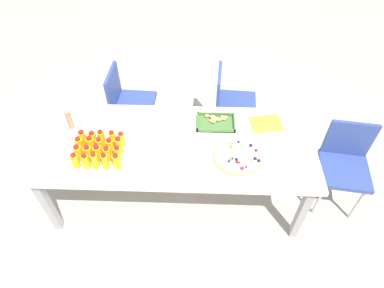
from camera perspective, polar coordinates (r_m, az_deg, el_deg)
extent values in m
plane|color=#B2A899|center=(3.25, -2.43, -8.72)|extent=(12.00, 12.00, 0.00)
cube|color=silver|center=(2.68, -2.91, -0.12)|extent=(2.21, 0.88, 0.04)
cube|color=#99999E|center=(3.01, -23.22, -9.47)|extent=(0.06, 0.06, 0.70)
cube|color=#99999E|center=(2.87, 18.06, -10.98)|extent=(0.06, 0.06, 0.70)
cube|color=#99999E|center=(3.41, -19.64, 0.60)|extent=(0.06, 0.06, 0.70)
cube|color=#99999E|center=(3.29, 15.86, -0.28)|extent=(0.06, 0.06, 0.70)
cube|color=#33478C|center=(3.13, 24.36, -4.11)|extent=(0.45, 0.45, 0.04)
cube|color=#33478C|center=(3.12, 24.99, 0.71)|extent=(0.38, 0.08, 0.38)
cylinder|color=silver|center=(3.27, 26.07, -9.23)|extent=(0.02, 0.02, 0.41)
cylinder|color=silver|center=(3.17, 20.60, -8.82)|extent=(0.02, 0.02, 0.41)
cylinder|color=silver|center=(3.46, 25.29, -4.84)|extent=(0.02, 0.02, 0.41)
cylinder|color=silver|center=(3.36, 20.15, -4.32)|extent=(0.02, 0.02, 0.41)
cube|color=#33478C|center=(3.49, -9.70, 6.65)|extent=(0.42, 0.42, 0.04)
cube|color=#33478C|center=(3.42, -13.16, 9.14)|extent=(0.05, 0.38, 0.38)
cylinder|color=silver|center=(3.73, -6.35, 5.33)|extent=(0.02, 0.02, 0.41)
cylinder|color=silver|center=(3.51, -7.17, 1.81)|extent=(0.02, 0.02, 0.41)
cylinder|color=silver|center=(3.80, -11.13, 5.53)|extent=(0.02, 0.02, 0.41)
cylinder|color=silver|center=(3.58, -12.20, 2.09)|extent=(0.02, 0.02, 0.41)
cube|color=#33478C|center=(3.47, 7.42, 6.66)|extent=(0.43, 0.43, 0.04)
cube|color=#33478C|center=(3.34, 4.54, 9.36)|extent=(0.06, 0.38, 0.38)
cylinder|color=silver|center=(3.76, 9.54, 5.23)|extent=(0.02, 0.02, 0.41)
cylinder|color=silver|center=(3.53, 9.59, 1.74)|extent=(0.02, 0.02, 0.41)
cylinder|color=silver|center=(3.74, 4.65, 5.62)|extent=(0.02, 0.02, 0.41)
cylinder|color=silver|center=(3.51, 4.40, 2.14)|extent=(0.02, 0.02, 0.41)
cylinder|color=#F9AD14|center=(2.60, -19.09, -2.73)|extent=(0.06, 0.06, 0.12)
cylinder|color=red|center=(2.56, -19.45, -1.77)|extent=(0.04, 0.04, 0.02)
cylinder|color=#F9AD14|center=(2.58, -17.49, -2.88)|extent=(0.05, 0.05, 0.12)
cylinder|color=red|center=(2.53, -17.83, -1.91)|extent=(0.04, 0.04, 0.02)
cylinder|color=#F9AF14|center=(2.55, -16.05, -2.78)|extent=(0.05, 0.05, 0.13)
cylinder|color=red|center=(2.50, -16.40, -1.69)|extent=(0.03, 0.03, 0.02)
cylinder|color=#FAAB14|center=(2.53, -14.44, -2.92)|extent=(0.05, 0.05, 0.13)
cylinder|color=red|center=(2.47, -14.76, -1.84)|extent=(0.03, 0.03, 0.02)
cylinder|color=#FAAE14|center=(2.52, -12.60, -2.93)|extent=(0.06, 0.06, 0.12)
cylinder|color=red|center=(2.46, -12.85, -1.91)|extent=(0.04, 0.04, 0.02)
cylinder|color=#F9AF14|center=(2.65, -18.64, -1.46)|extent=(0.06, 0.06, 0.12)
cylinder|color=red|center=(2.60, -19.00, -0.45)|extent=(0.04, 0.04, 0.02)
cylinder|color=#F9AB14|center=(2.62, -17.10, -1.55)|extent=(0.06, 0.06, 0.12)
cylinder|color=red|center=(2.57, -17.44, -0.53)|extent=(0.04, 0.04, 0.02)
cylinder|color=#FAAC14|center=(2.60, -15.60, -1.50)|extent=(0.06, 0.06, 0.12)
cylinder|color=red|center=(2.55, -15.91, -0.49)|extent=(0.04, 0.04, 0.02)
cylinder|color=#FAAC14|center=(2.58, -14.08, -1.73)|extent=(0.06, 0.06, 0.12)
cylinder|color=red|center=(2.53, -14.36, -0.74)|extent=(0.04, 0.04, 0.02)
cylinder|color=#FAAB14|center=(2.56, -12.38, -1.63)|extent=(0.06, 0.06, 0.12)
cylinder|color=red|center=(2.51, -12.63, -0.62)|extent=(0.04, 0.04, 0.02)
cylinder|color=#F9AC14|center=(2.69, -18.42, -0.23)|extent=(0.06, 0.06, 0.13)
cylinder|color=red|center=(2.64, -18.79, 0.83)|extent=(0.04, 0.04, 0.02)
cylinder|color=#F8AD14|center=(2.67, -16.68, -0.13)|extent=(0.06, 0.06, 0.13)
cylinder|color=red|center=(2.62, -17.02, 0.95)|extent=(0.04, 0.04, 0.02)
cylinder|color=#F9AD14|center=(2.65, -15.24, -0.27)|extent=(0.05, 0.05, 0.12)
cylinder|color=red|center=(2.60, -15.54, 0.76)|extent=(0.03, 0.03, 0.02)
cylinder|color=#F9AE14|center=(2.62, -13.63, -0.41)|extent=(0.06, 0.06, 0.12)
cylinder|color=red|center=(2.58, -13.90, 0.62)|extent=(0.04, 0.04, 0.02)
cylinder|color=#F9AE14|center=(2.61, -12.20, -0.25)|extent=(0.06, 0.06, 0.13)
cylinder|color=red|center=(2.56, -12.46, 0.88)|extent=(0.04, 0.04, 0.02)
cylinder|color=#F9AB14|center=(2.74, -17.92, 0.88)|extent=(0.06, 0.06, 0.13)
cylinder|color=red|center=(2.69, -18.27, 1.93)|extent=(0.04, 0.04, 0.02)
cylinder|color=#F9AD14|center=(2.72, -16.35, 0.82)|extent=(0.06, 0.06, 0.12)
cylinder|color=red|center=(2.67, -16.65, 1.79)|extent=(0.04, 0.04, 0.02)
cylinder|color=#F9AB14|center=(2.70, -15.00, 0.95)|extent=(0.06, 0.06, 0.13)
cylinder|color=red|center=(2.65, -15.30, 2.02)|extent=(0.04, 0.04, 0.02)
cylinder|color=#FAAD14|center=(2.68, -13.23, 0.89)|extent=(0.05, 0.05, 0.12)
cylinder|color=red|center=(2.63, -13.49, 1.92)|extent=(0.03, 0.03, 0.02)
cylinder|color=#FAAB14|center=(2.66, -11.76, 0.74)|extent=(0.05, 0.05, 0.12)
cylinder|color=red|center=(2.61, -11.98, 1.74)|extent=(0.03, 0.03, 0.02)
cylinder|color=tan|center=(2.58, 7.70, -2.07)|extent=(0.37, 0.37, 0.02)
cylinder|color=white|center=(2.57, 7.73, -1.90)|extent=(0.34, 0.34, 0.01)
sphere|color=#66B238|center=(2.52, 6.48, -2.57)|extent=(0.02, 0.02, 0.02)
sphere|color=#66B238|center=(2.63, 8.45, -0.22)|extent=(0.02, 0.02, 0.02)
sphere|color=#66B238|center=(2.60, 6.61, -0.60)|extent=(0.02, 0.02, 0.02)
sphere|color=#1E1947|center=(2.51, 6.27, -2.92)|extent=(0.02, 0.02, 0.02)
sphere|color=red|center=(2.61, 6.61, -0.56)|extent=(0.02, 0.02, 0.02)
sphere|color=#1E1947|center=(2.55, 11.24, -2.78)|extent=(0.03, 0.03, 0.03)
sphere|color=#1E1947|center=(2.51, 7.94, -3.12)|extent=(0.02, 0.02, 0.02)
sphere|color=#1E1947|center=(2.64, 9.92, -0.22)|extent=(0.03, 0.03, 0.03)
sphere|color=#1E1947|center=(2.53, 6.81, -2.45)|extent=(0.02, 0.02, 0.02)
sphere|color=#1E1947|center=(2.55, 10.63, -2.42)|extent=(0.03, 0.03, 0.03)
sphere|color=red|center=(2.48, 8.47, -4.07)|extent=(0.03, 0.03, 0.03)
sphere|color=#66B238|center=(2.52, 6.43, -2.69)|extent=(0.02, 0.02, 0.02)
sphere|color=#66B238|center=(2.61, 6.67, -0.35)|extent=(0.02, 0.02, 0.02)
sphere|color=#66B238|center=(2.54, 9.97, -2.74)|extent=(0.02, 0.02, 0.02)
sphere|color=red|center=(2.61, 10.79, -1.05)|extent=(0.03, 0.03, 0.03)
sphere|color=#66B238|center=(2.63, 6.45, 0.11)|extent=(0.02, 0.02, 0.02)
sphere|color=#1E1947|center=(2.65, 7.88, 0.29)|extent=(0.02, 0.02, 0.02)
sphere|color=red|center=(2.51, 7.65, -3.05)|extent=(0.02, 0.02, 0.02)
sphere|color=red|center=(2.50, 9.16, -3.82)|extent=(0.02, 0.02, 0.02)
sphere|color=#1E1947|center=(2.53, 7.53, -2.60)|extent=(0.03, 0.03, 0.03)
cube|color=#477238|center=(2.81, 4.04, 3.47)|extent=(0.32, 0.21, 0.01)
cube|color=#477238|center=(2.73, 4.08, 2.25)|extent=(0.32, 0.01, 0.03)
cube|color=#477238|center=(2.87, 4.03, 5.01)|extent=(0.32, 0.01, 0.03)
cube|color=#477238|center=(2.80, 0.94, 3.75)|extent=(0.01, 0.21, 0.03)
cube|color=#477238|center=(2.81, 7.15, 3.57)|extent=(0.01, 0.21, 0.03)
ellipsoid|color=tan|center=(2.85, 5.18, 4.60)|extent=(0.04, 0.03, 0.03)
ellipsoid|color=tan|center=(2.85, 5.70, 4.53)|extent=(0.04, 0.03, 0.03)
ellipsoid|color=tan|center=(2.86, 5.42, 4.60)|extent=(0.03, 0.02, 0.02)
ellipsoid|color=tan|center=(2.83, 3.64, 4.40)|extent=(0.05, 0.03, 0.03)
ellipsoid|color=tan|center=(2.85, 2.57, 4.79)|extent=(0.05, 0.03, 0.03)
ellipsoid|color=tan|center=(2.84, 5.38, 4.27)|extent=(0.04, 0.03, 0.02)
ellipsoid|color=tan|center=(2.80, 3.61, 3.81)|extent=(0.05, 0.03, 0.03)
ellipsoid|color=tan|center=(2.83, 4.05, 4.23)|extent=(0.05, 0.03, 0.03)
ellipsoid|color=tan|center=(2.85, 3.53, 4.65)|extent=(0.05, 0.04, 0.03)
ellipsoid|color=tan|center=(2.81, 3.26, 3.95)|extent=(0.04, 0.03, 0.02)
ellipsoid|color=tan|center=(2.82, 4.50, 4.16)|extent=(0.05, 0.04, 0.03)
cylinder|color=silver|center=(2.67, -3.34, 0.35)|extent=(0.22, 0.22, 0.00)
cylinder|color=silver|center=(2.66, -3.34, 0.42)|extent=(0.22, 0.22, 0.00)
cylinder|color=silver|center=(2.66, -3.35, 0.49)|extent=(0.22, 0.22, 0.00)
cylinder|color=silver|center=(2.66, -3.35, 0.57)|extent=(0.22, 0.22, 0.00)
cylinder|color=silver|center=(2.65, -3.36, 0.64)|extent=(0.22, 0.22, 0.00)
cylinder|color=silver|center=(2.65, -3.36, 0.71)|extent=(0.22, 0.22, 0.00)
cube|color=white|center=(2.48, -5.54, -4.51)|extent=(0.15, 0.15, 0.02)
cylinder|color=#9E7A56|center=(2.89, -20.00, 3.86)|extent=(0.04, 0.04, 0.17)
cube|color=yellow|center=(2.87, 12.45, 3.36)|extent=(0.29, 0.24, 0.01)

